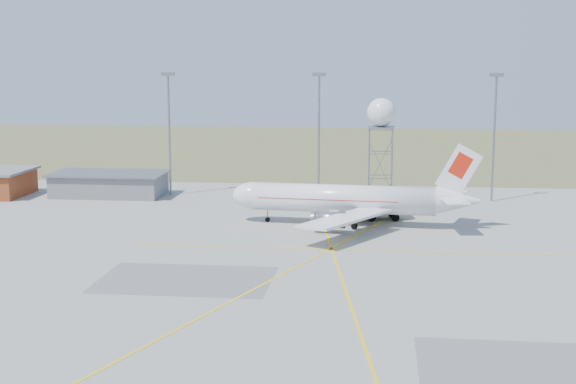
# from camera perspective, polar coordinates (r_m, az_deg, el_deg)

# --- Properties ---
(ground) EXTENTS (400.00, 400.00, 0.00)m
(ground) POSITION_cam_1_polar(r_m,az_deg,el_deg) (68.13, 6.40, -10.13)
(ground) COLOR #9E9F99
(ground) RESTS_ON ground
(grass_strip) EXTENTS (400.00, 120.00, 0.03)m
(grass_strip) POSITION_cam_1_polar(r_m,az_deg,el_deg) (205.46, 6.54, 3.08)
(grass_strip) COLOR #576135
(grass_strip) RESTS_ON ground
(building_grey) EXTENTS (19.00, 10.00, 3.90)m
(building_grey) POSITION_cam_1_polar(r_m,az_deg,el_deg) (137.39, -12.60, 0.55)
(building_grey) COLOR slate
(building_grey) RESTS_ON ground
(mast_a) EXTENTS (2.20, 0.50, 20.50)m
(mast_a) POSITION_cam_1_polar(r_m,az_deg,el_deg) (135.19, -8.45, 4.85)
(mast_a) COLOR slate
(mast_a) RESTS_ON ground
(mast_b) EXTENTS (2.20, 0.50, 20.50)m
(mast_b) POSITION_cam_1_polar(r_m,az_deg,el_deg) (131.00, 2.21, 4.80)
(mast_b) COLOR slate
(mast_b) RESTS_ON ground
(mast_c) EXTENTS (2.20, 0.50, 20.50)m
(mast_c) POSITION_cam_1_polar(r_m,az_deg,el_deg) (131.89, 14.47, 4.54)
(mast_c) COLOR slate
(mast_c) RESTS_ON ground
(airliner_main) EXTENTS (34.34, 33.29, 11.68)m
(airliner_main) POSITION_cam_1_polar(r_m,az_deg,el_deg) (110.52, 4.23, -0.54)
(airliner_main) COLOR white
(airliner_main) RESTS_ON ground
(radar_tower) EXTENTS (4.58, 4.58, 16.57)m
(radar_tower) POSITION_cam_1_polar(r_m,az_deg,el_deg) (129.24, 6.61, 3.44)
(radar_tower) COLOR slate
(radar_tower) RESTS_ON ground
(fire_truck) EXTENTS (9.80, 4.92, 3.77)m
(fire_truck) POSITION_cam_1_polar(r_m,az_deg,el_deg) (115.19, 5.99, -1.05)
(fire_truck) COLOR gold
(fire_truck) RESTS_ON ground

